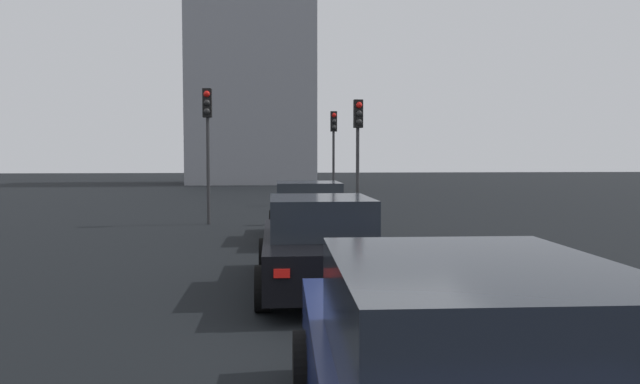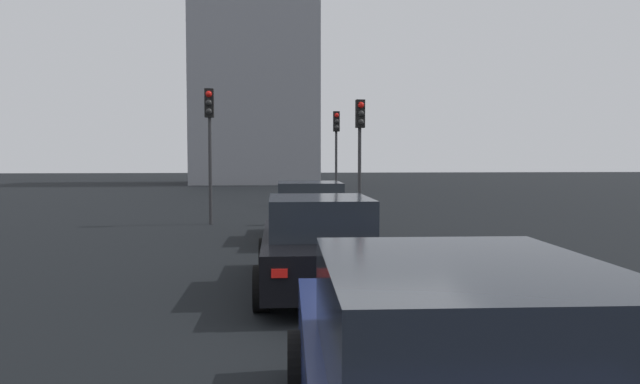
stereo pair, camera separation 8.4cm
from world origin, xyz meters
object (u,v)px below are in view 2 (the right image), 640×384
Objects in this scene: car_beige_lead at (309,211)px; traffic_light_near_left at (336,138)px; traffic_light_near_right at (360,134)px; car_black_second at (319,244)px; traffic_light_far_left at (209,127)px.

car_beige_lead is 1.05× the size of traffic_light_near_left.
traffic_light_near_right is (3.64, -1.89, 2.14)m from car_beige_lead.
car_beige_lead is 5.89m from car_black_second.
car_beige_lead is 5.23m from traffic_light_far_left.
traffic_light_far_left reaches higher than car_black_second.
car_black_second is at bearing -7.93° from traffic_light_near_left.
car_black_second is 1.13× the size of traffic_light_near_right.
traffic_light_far_left is at bearing -95.13° from traffic_light_near_right.
traffic_light_near_left is 7.51m from traffic_light_near_right.
traffic_light_near_right is at bearing -26.48° from car_beige_lead.
car_black_second is (-5.88, 0.25, 0.00)m from car_beige_lead.
car_beige_lead is 0.98× the size of car_black_second.
car_black_second is 1.05× the size of traffic_light_far_left.
traffic_light_near_right is 4.80m from traffic_light_far_left.
traffic_light_near_right is (9.53, -2.14, 2.14)m from car_black_second.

